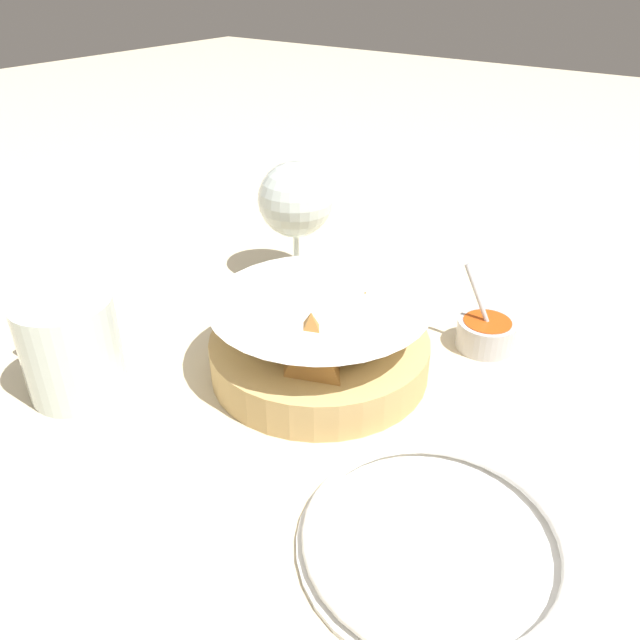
{
  "coord_description": "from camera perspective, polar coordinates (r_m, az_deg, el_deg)",
  "views": [
    {
      "loc": [
        -0.34,
        0.42,
        0.38
      ],
      "look_at": [
        -0.03,
        -0.0,
        0.06
      ],
      "focal_mm": 35.0,
      "sensor_mm": 36.0,
      "label": 1
    }
  ],
  "objects": [
    {
      "name": "beer_mug",
      "position": [
        0.64,
        -21.83,
        -2.56
      ],
      "size": [
        0.13,
        0.09,
        0.1
      ],
      "color": "silver",
      "rests_on": "ground_plane"
    },
    {
      "name": "wine_glass",
      "position": [
        0.8,
        -2.27,
        10.63
      ],
      "size": [
        0.09,
        0.09,
        0.15
      ],
      "color": "silver",
      "rests_on": "ground_plane"
    },
    {
      "name": "ground_plane",
      "position": [
        0.66,
        -2.04,
        -3.75
      ],
      "size": [
        4.0,
        4.0,
        0.0
      ],
      "primitive_type": "plane",
      "color": "beige"
    },
    {
      "name": "food_basket",
      "position": [
        0.63,
        0.0,
        -1.91
      ],
      "size": [
        0.22,
        0.22,
        0.1
      ],
      "color": "tan",
      "rests_on": "ground_plane"
    },
    {
      "name": "side_plate",
      "position": [
        0.49,
        10.32,
        -19.16
      ],
      "size": [
        0.2,
        0.2,
        0.01
      ],
      "color": "white",
      "rests_on": "ground_plane"
    },
    {
      "name": "sauce_cup",
      "position": [
        0.7,
        14.91,
        -1.11
      ],
      "size": [
        0.07,
        0.06,
        0.09
      ],
      "color": "#B7B7BC",
      "rests_on": "ground_plane"
    }
  ]
}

